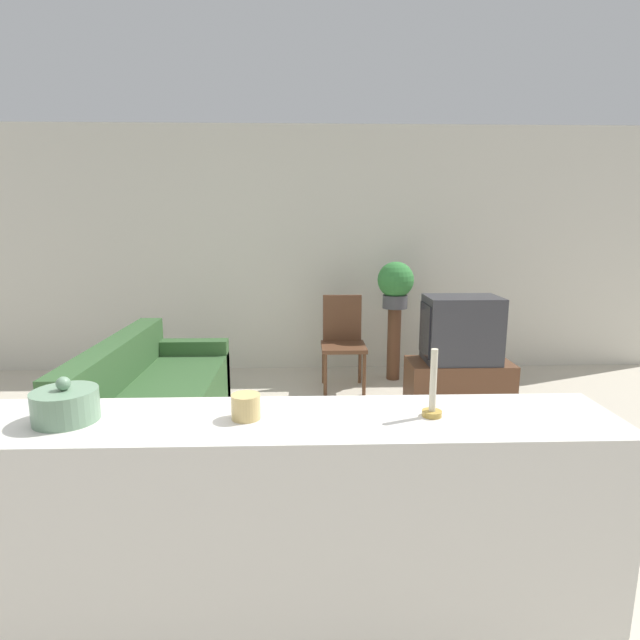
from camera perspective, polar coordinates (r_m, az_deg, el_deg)
ground_plane at (r=2.79m, az=-8.66°, el=-25.87°), size 14.00×14.00×0.00m
wall_back at (r=5.65m, az=-4.98°, el=7.86°), size 9.00×0.06×2.70m
couch at (r=4.09m, az=-18.45°, el=-9.18°), size 0.81×1.89×0.79m
tv_stand at (r=4.71m, az=15.54°, el=-7.17°), size 0.91×0.45×0.45m
television at (r=4.57m, az=15.80°, el=-1.02°), size 0.65×0.43×0.59m
wooden_chair at (r=5.07m, az=2.63°, el=-2.05°), size 0.44×0.44×0.94m
plant_stand at (r=5.40m, az=8.43°, el=-2.71°), size 0.14×0.14×0.78m
potted_plant at (r=5.28m, az=8.63°, el=4.20°), size 0.38×0.38×0.49m
foreground_counter at (r=2.05m, az=-11.10°, el=-24.06°), size 2.83×0.44×1.00m
decorative_bowl at (r=1.94m, az=-27.07°, el=-8.65°), size 0.22×0.22×0.16m
candle_jar at (r=1.78m, az=-8.47°, el=-9.75°), size 0.10×0.10×0.09m
candlestick at (r=1.81m, az=12.75°, el=-8.32°), size 0.07×0.07×0.24m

